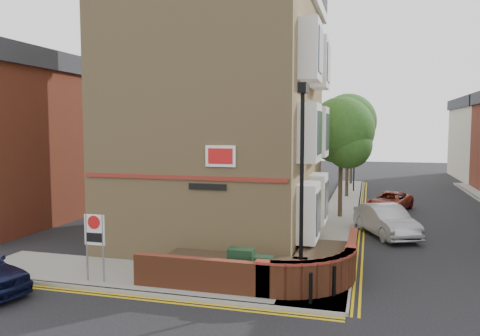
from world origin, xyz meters
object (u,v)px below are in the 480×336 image
at_px(zone_sign, 95,235).
at_px(silver_car_near, 386,221).
at_px(lamppost, 302,187).
at_px(utility_cabinet_large, 241,267).

height_order(zone_sign, silver_car_near, zone_sign).
height_order(lamppost, silver_car_near, lamppost).
relative_size(lamppost, utility_cabinet_large, 5.25).
bearing_deg(utility_cabinet_large, zone_sign, -170.31).
relative_size(zone_sign, silver_car_near, 0.50).
bearing_deg(utility_cabinet_large, lamppost, -3.01).
relative_size(utility_cabinet_large, zone_sign, 0.55).
xyz_separation_m(lamppost, zone_sign, (-6.60, -0.70, -1.70)).
relative_size(utility_cabinet_large, silver_car_near, 0.27).
distance_m(utility_cabinet_large, zone_sign, 4.86).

